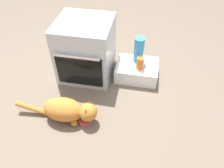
% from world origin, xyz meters
% --- Properties ---
extents(ground, '(8.00, 8.00, 0.00)m').
position_xyz_m(ground, '(0.00, 0.00, 0.00)').
color(ground, '#6B5B4C').
extents(oven, '(0.58, 0.60, 0.67)m').
position_xyz_m(oven, '(-0.03, 0.46, 0.33)').
color(oven, '#B7BABF').
rests_on(oven, ground).
extents(pantry_cabinet, '(0.47, 0.36, 0.18)m').
position_xyz_m(pantry_cabinet, '(0.55, 0.50, 0.09)').
color(pantry_cabinet, white).
rests_on(pantry_cabinet, ground).
extents(food_bowl, '(0.14, 0.14, 0.07)m').
position_xyz_m(food_bowl, '(0.14, -0.25, 0.03)').
color(food_bowl, '#C64C47').
rests_on(food_bowl, ground).
extents(cat, '(0.82, 0.23, 0.25)m').
position_xyz_m(cat, '(-0.02, -0.25, 0.13)').
color(cat, '#C6752D').
rests_on(cat, ground).
extents(water_bottle, '(0.11, 0.11, 0.30)m').
position_xyz_m(water_bottle, '(0.55, 0.57, 0.33)').
color(water_bottle, '#388CD1').
rests_on(water_bottle, pantry_cabinet).
extents(sauce_jar, '(0.08, 0.08, 0.14)m').
position_xyz_m(sauce_jar, '(0.59, 0.44, 0.25)').
color(sauce_jar, '#D16023').
rests_on(sauce_jar, pantry_cabinet).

